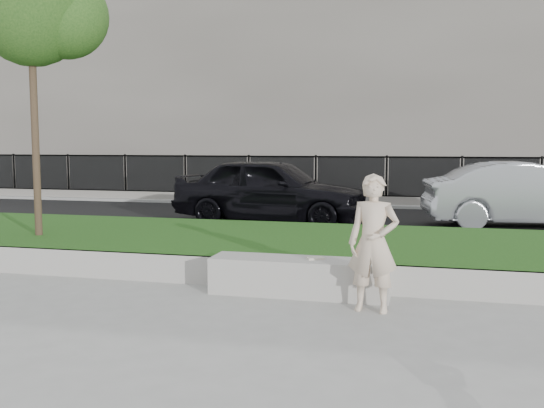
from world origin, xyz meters
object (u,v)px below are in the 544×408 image
(man, at_px, (373,243))
(car_dark, at_px, (271,190))
(car_silver, at_px, (527,195))
(stone_bench, at_px, (299,277))
(book, at_px, (315,258))

(man, height_order, car_dark, car_dark)
(man, relative_size, car_silver, 0.35)
(car_dark, bearing_deg, stone_bench, -155.86)
(stone_bench, distance_m, car_dark, 6.89)
(car_dark, distance_m, car_silver, 5.93)
(stone_bench, xyz_separation_m, car_dark, (-2.05, 6.55, 0.61))
(book, xyz_separation_m, car_silver, (3.64, 7.21, 0.31))
(car_dark, relative_size, car_silver, 1.03)
(man, xyz_separation_m, book, (-0.79, 0.58, -0.32))
(stone_bench, bearing_deg, car_dark, 107.35)
(stone_bench, distance_m, car_silver, 8.21)
(car_dark, bearing_deg, man, -150.04)
(book, distance_m, car_silver, 8.08)
(man, relative_size, car_dark, 0.34)
(man, bearing_deg, book, 148.81)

